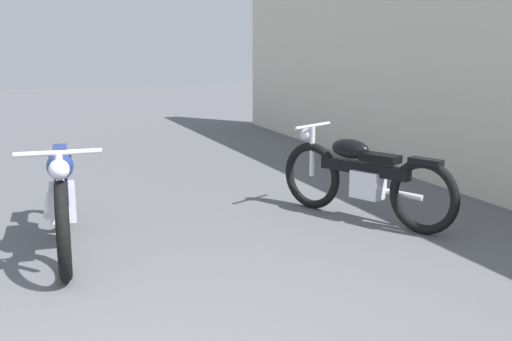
# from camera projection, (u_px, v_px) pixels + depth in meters

# --- Properties ---
(motorcycle_black) EXTENTS (1.80, 0.94, 0.87)m
(motorcycle_black) POSITION_uv_depth(u_px,v_px,m) (363.00, 177.00, 5.92)
(motorcycle_black) COLOR black
(motorcycle_black) RESTS_ON ground_plane
(motorcycle_blue) EXTENTS (2.12, 0.59, 0.95)m
(motorcycle_blue) POSITION_uv_depth(u_px,v_px,m) (62.00, 196.00, 5.06)
(motorcycle_blue) COLOR black
(motorcycle_blue) RESTS_ON ground_plane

